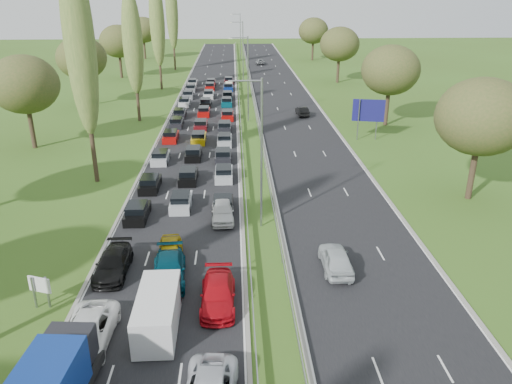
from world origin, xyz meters
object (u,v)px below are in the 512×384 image
object	(u,v)px
direction_sign	(368,112)
white_van_rear	(158,309)
near_car_2	(87,333)
info_sign	(40,288)
near_car_3	(113,263)

from	to	relation	value
direction_sign	white_van_rear	bearing A→B (deg)	-119.75
near_car_2	info_sign	distance (m)	5.20
white_van_rear	info_sign	distance (m)	7.67
white_van_rear	info_sign	xyz separation A→B (m)	(-7.35, 2.19, 0.22)
white_van_rear	direction_sign	xyz separation A→B (m)	(21.45, 37.53, 2.42)
white_van_rear	info_sign	world-z (taller)	white_van_rear
near_car_3	white_van_rear	size ratio (longest dim) A/B	0.92
info_sign	direction_sign	world-z (taller)	direction_sign
near_car_2	info_sign	xyz separation A→B (m)	(-3.68, 3.64, 0.58)
info_sign	white_van_rear	bearing A→B (deg)	-16.63
near_car_2	white_van_rear	size ratio (longest dim) A/B	1.00
white_van_rear	direction_sign	distance (m)	43.30
info_sign	near_car_2	bearing A→B (deg)	-44.68
direction_sign	near_car_2	bearing A→B (deg)	-122.81
info_sign	direction_sign	bearing A→B (deg)	50.82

